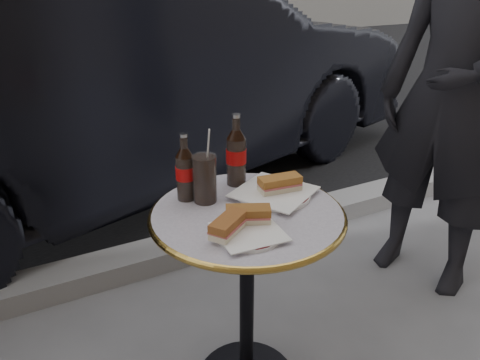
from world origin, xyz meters
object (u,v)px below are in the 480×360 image
parked_car (123,77)px  pedestrian (454,97)px  plate_left (249,234)px  cola_bottle_right (236,150)px  plate_right (274,194)px  cola_bottle_left (185,167)px  bistro_table (247,304)px  cola_glass (205,179)px

parked_car → pedestrian: pedestrian is taller
plate_left → cola_bottle_right: 0.38m
plate_right → cola_bottle_left: 0.31m
bistro_table → cola_glass: size_ratio=4.54×
bistro_table → pedestrian: (1.14, 0.20, 0.55)m
cola_bottle_left → parked_car: bearing=81.3°
pedestrian → parked_car: bearing=-171.8°
parked_car → cola_bottle_left: bearing=154.5°
pedestrian → cola_bottle_left: bearing=-109.4°
bistro_table → pedestrian: 1.28m
plate_right → pedestrian: 1.03m
plate_left → pedestrian: size_ratio=0.11×
bistro_table → plate_left: (-0.07, -0.13, 0.37)m
cola_bottle_right → pedestrian: bearing=0.1°
cola_bottle_left → parked_car: parked_car is taller
bistro_table → cola_bottle_left: (-0.14, 0.17, 0.48)m
bistro_table → cola_bottle_left: size_ratio=3.21×
cola_bottle_left → cola_glass: size_ratio=1.41×
cola_bottle_right → cola_glass: 0.18m
bistro_table → parked_car: parked_car is taller
cola_bottle_left → pedestrian: (1.27, 0.03, 0.07)m
plate_right → parked_car: 1.94m
cola_bottle_left → cola_bottle_right: bearing=8.1°
bistro_table → cola_glass: (-0.09, 0.13, 0.45)m
plate_left → parked_car: (0.21, 2.13, 0.03)m
bistro_table → pedestrian: size_ratio=0.40×
parked_car → cola_bottle_right: bearing=160.7°
bistro_table → plate_right: 0.40m
plate_left → pedestrian: bearing=15.4°
parked_car → bistro_table: bearing=159.1°
bistro_table → parked_car: size_ratio=0.16×
plate_left → cola_bottle_left: cola_bottle_left is taller
pedestrian → cola_glass: bearing=-107.3°
cola_glass → parked_car: 1.89m
cola_bottle_right → plate_left: bearing=-111.7°
pedestrian → plate_right: bearing=-102.5°
cola_glass → pedestrian: pedestrian is taller
plate_right → cola_bottle_right: cola_bottle_right is taller
cola_bottle_right → pedestrian: (1.07, 0.00, 0.06)m
bistro_table → pedestrian: pedestrian is taller
plate_left → cola_glass: cola_glass is taller
bistro_table → parked_car: bearing=85.9°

